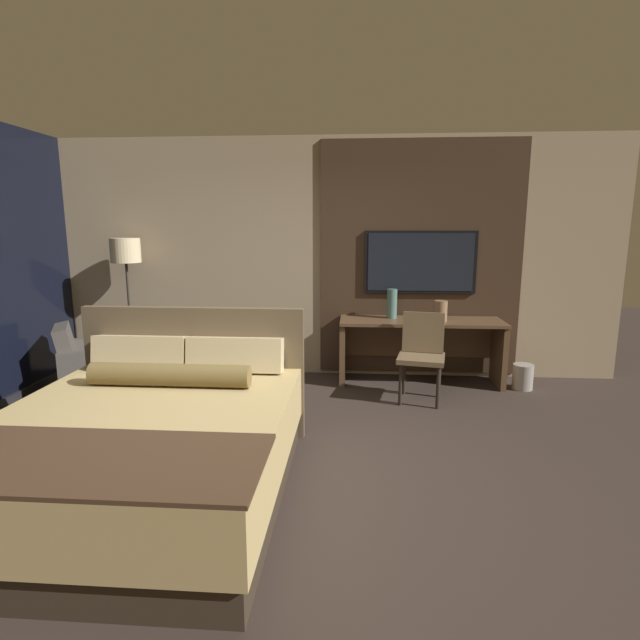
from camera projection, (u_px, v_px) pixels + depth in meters
name	position (u px, v px, depth m)	size (l,w,h in m)	color
ground_plane	(279.00, 474.00, 3.65)	(16.00, 16.00, 0.00)	#332823
wall_back_tv_panel	(325.00, 259.00, 5.92)	(7.20, 0.09, 2.80)	tan
bed	(148.00, 445.00, 3.32)	(1.88, 2.18, 1.12)	#33281E
desk	(420.00, 339.00, 5.70)	(1.82, 0.57, 0.74)	brown
tv	(420.00, 262.00, 5.77)	(1.28, 0.04, 0.72)	black
desk_chair	(422.00, 348.00, 5.15)	(0.54, 0.54, 0.90)	brown
armchair_by_window	(94.00, 368.00, 5.48)	(1.01, 1.02, 0.75)	#47423D
floor_lamp	(126.00, 262.00, 5.78)	(0.34, 0.34, 1.65)	#282623
vase_tall	(392.00, 304.00, 5.71)	(0.12, 0.12, 0.33)	#4C706B
vase_short	(440.00, 311.00, 5.55)	(0.15, 0.15, 0.23)	#846647
waste_bin	(523.00, 377.00, 5.52)	(0.22, 0.22, 0.28)	gray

